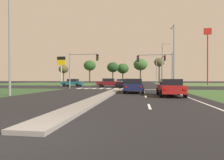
# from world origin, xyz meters

# --- Properties ---
(ground_plane) EXTENTS (200.00, 200.00, 0.00)m
(ground_plane) POSITION_xyz_m (0.00, 30.00, 0.00)
(ground_plane) COLOR black
(grass_verge_far_left) EXTENTS (35.00, 35.00, 0.01)m
(grass_verge_far_left) POSITION_xyz_m (-25.50, 54.50, 0.00)
(grass_verge_far_left) COLOR #385B2D
(grass_verge_far_left) RESTS_ON ground
(grass_verge_far_right) EXTENTS (35.00, 35.00, 0.01)m
(grass_verge_far_right) POSITION_xyz_m (25.50, 54.50, 0.00)
(grass_verge_far_right) COLOR #476B38
(grass_verge_far_right) RESTS_ON ground
(median_island_near) EXTENTS (1.20, 22.00, 0.14)m
(median_island_near) POSITION_xyz_m (0.00, 11.00, 0.07)
(median_island_near) COLOR gray
(median_island_near) RESTS_ON ground
(median_island_far) EXTENTS (1.20, 36.00, 0.14)m
(median_island_far) POSITION_xyz_m (0.00, 55.00, 0.07)
(median_island_far) COLOR gray
(median_island_far) RESTS_ON ground
(lane_dash_near) EXTENTS (0.14, 2.00, 0.01)m
(lane_dash_near) POSITION_xyz_m (3.50, 5.84, 0.01)
(lane_dash_near) COLOR silver
(lane_dash_near) RESTS_ON ground
(lane_dash_second) EXTENTS (0.14, 2.00, 0.01)m
(lane_dash_second) POSITION_xyz_m (3.50, 11.84, 0.01)
(lane_dash_second) COLOR silver
(lane_dash_second) RESTS_ON ground
(lane_dash_third) EXTENTS (0.14, 2.00, 0.01)m
(lane_dash_third) POSITION_xyz_m (3.50, 17.84, 0.01)
(lane_dash_third) COLOR silver
(lane_dash_third) RESTS_ON ground
(edge_line_right) EXTENTS (0.14, 24.00, 0.01)m
(edge_line_right) POSITION_xyz_m (6.85, 12.00, 0.01)
(edge_line_right) COLOR silver
(edge_line_right) RESTS_ON ground
(stop_bar_near) EXTENTS (6.40, 0.50, 0.01)m
(stop_bar_near) POSITION_xyz_m (3.80, 23.00, 0.01)
(stop_bar_near) COLOR silver
(stop_bar_near) RESTS_ON ground
(crosswalk_bar_near) EXTENTS (0.70, 2.80, 0.01)m
(crosswalk_bar_near) POSITION_xyz_m (-6.40, 24.80, 0.01)
(crosswalk_bar_near) COLOR silver
(crosswalk_bar_near) RESTS_ON ground
(crosswalk_bar_second) EXTENTS (0.70, 2.80, 0.01)m
(crosswalk_bar_second) POSITION_xyz_m (-5.25, 24.80, 0.01)
(crosswalk_bar_second) COLOR silver
(crosswalk_bar_second) RESTS_ON ground
(crosswalk_bar_third) EXTENTS (0.70, 2.80, 0.01)m
(crosswalk_bar_third) POSITION_xyz_m (-4.10, 24.80, 0.01)
(crosswalk_bar_third) COLOR silver
(crosswalk_bar_third) RESTS_ON ground
(crosswalk_bar_fourth) EXTENTS (0.70, 2.80, 0.01)m
(crosswalk_bar_fourth) POSITION_xyz_m (-2.95, 24.80, 0.01)
(crosswalk_bar_fourth) COLOR silver
(crosswalk_bar_fourth) RESTS_ON ground
(crosswalk_bar_fifth) EXTENTS (0.70, 2.80, 0.01)m
(crosswalk_bar_fifth) POSITION_xyz_m (-1.80, 24.80, 0.01)
(crosswalk_bar_fifth) COLOR silver
(crosswalk_bar_fifth) RESTS_ON ground
(crosswalk_bar_sixth) EXTENTS (0.70, 2.80, 0.01)m
(crosswalk_bar_sixth) POSITION_xyz_m (-0.65, 24.80, 0.01)
(crosswalk_bar_sixth) COLOR silver
(crosswalk_bar_sixth) RESTS_ON ground
(crosswalk_bar_seventh) EXTENTS (0.70, 2.80, 0.01)m
(crosswalk_bar_seventh) POSITION_xyz_m (0.50, 24.80, 0.01)
(crosswalk_bar_seventh) COLOR silver
(crosswalk_bar_seventh) RESTS_ON ground
(crosswalk_bar_eighth) EXTENTS (0.70, 2.80, 0.01)m
(crosswalk_bar_eighth) POSITION_xyz_m (1.65, 24.80, 0.01)
(crosswalk_bar_eighth) COLOR silver
(crosswalk_bar_eighth) RESTS_ON ground
(car_white_near) EXTENTS (2.02, 4.46, 1.49)m
(car_white_near) POSITION_xyz_m (-2.31, 47.06, 0.77)
(car_white_near) COLOR silver
(car_white_near) RESTS_ON ground
(car_maroon_second) EXTENTS (4.63, 2.00, 1.59)m
(car_maroon_second) POSITION_xyz_m (-2.64, 30.82, 0.81)
(car_maroon_second) COLOR maroon
(car_maroon_second) RESTS_ON ground
(car_red_third) EXTENTS (2.07, 4.32, 1.48)m
(car_red_third) POSITION_xyz_m (5.61, 12.45, 0.76)
(car_red_third) COLOR #A31919
(car_red_third) RESTS_ON ground
(car_navy_fourth) EXTENTS (2.07, 4.44, 1.51)m
(car_navy_fourth) POSITION_xyz_m (2.40, 16.11, 0.78)
(car_navy_fourth) COLOR #161E47
(car_navy_fourth) RESTS_ON ground
(car_beige_fifth) EXTENTS (2.01, 4.26, 1.52)m
(car_beige_fifth) POSITION_xyz_m (-2.31, 58.51, 0.78)
(car_beige_fifth) COLOR #BCAD8E
(car_beige_fifth) RESTS_ON ground
(car_teal_sixth) EXTENTS (4.23, 2.09, 1.51)m
(car_teal_sixth) POSITION_xyz_m (-10.30, 32.01, 0.77)
(car_teal_sixth) COLOR #19565B
(car_teal_sixth) RESTS_ON ground
(car_black_seventh) EXTENTS (4.32, 2.02, 1.52)m
(car_black_seventh) POSITION_xyz_m (1.28, 27.75, 0.78)
(car_black_seventh) COLOR black
(car_black_seventh) RESTS_ON ground
(traffic_signal_far_right) EXTENTS (0.32, 5.34, 6.14)m
(traffic_signal_far_right) POSITION_xyz_m (7.60, 34.73, 4.25)
(traffic_signal_far_right) COLOR gray
(traffic_signal_far_right) RESTS_ON ground
(traffic_signal_near_left) EXTENTS (4.66, 0.32, 5.51)m
(traffic_signal_near_left) POSITION_xyz_m (-5.91, 23.40, 3.80)
(traffic_signal_near_left) COLOR gray
(traffic_signal_near_left) RESTS_ON ground
(traffic_signal_near_right) EXTENTS (5.16, 0.32, 5.23)m
(traffic_signal_near_right) POSITION_xyz_m (5.65, 23.40, 3.65)
(traffic_signal_near_right) COLOR gray
(traffic_signal_near_right) RESTS_ON ground
(street_lamp_near) EXTENTS (0.74, 2.40, 10.14)m
(street_lamp_near) POSITION_xyz_m (-8.43, 11.08, 5.64)
(street_lamp_near) COLOR gray
(street_lamp_near) RESTS_ON ground
(street_lamp_second) EXTENTS (0.56, 1.88, 10.12)m
(street_lamp_second) POSITION_xyz_m (8.39, 26.91, 5.58)
(street_lamp_second) COLOR gray
(street_lamp_second) RESTS_ON ground
(street_lamp_third) EXTENTS (2.27, 0.53, 10.03)m
(street_lamp_third) POSITION_xyz_m (8.57, 42.21, 5.56)
(street_lamp_third) COLOR gray
(street_lamp_third) RESTS_ON ground
(street_lamp_fourth) EXTENTS (2.43, 1.06, 8.89)m
(street_lamp_fourth) POSITION_xyz_m (8.19, 58.11, 5.01)
(street_lamp_fourth) COLOR gray
(street_lamp_fourth) RESTS_ON ground
(pedestrian_at_median) EXTENTS (0.34, 0.34, 1.72)m
(pedestrian_at_median) POSITION_xyz_m (0.26, 38.30, 1.18)
(pedestrian_at_median) COLOR #9E8966
(pedestrian_at_median) RESTS_ON median_island_far
(fastfood_pole_sign) EXTENTS (1.80, 0.40, 14.23)m
(fastfood_pole_sign) POSITION_xyz_m (19.86, 46.08, 10.15)
(fastfood_pole_sign) COLOR red
(fastfood_pole_sign) RESTS_ON ground
(fuel_price_totem) EXTENTS (1.80, 0.24, 6.26)m
(fuel_price_totem) POSITION_xyz_m (-13.48, 33.97, 4.58)
(fuel_price_totem) COLOR silver
(fuel_price_totem) RESTS_ON ground
(treeline_near) EXTENTS (3.56, 3.56, 6.71)m
(treeline_near) POSITION_xyz_m (-24.94, 62.83, 5.15)
(treeline_near) COLOR #423323
(treeline_near) RESTS_ON ground
(treeline_second) EXTENTS (4.36, 4.36, 8.28)m
(treeline_second) POSITION_xyz_m (-14.94, 62.79, 6.37)
(treeline_second) COLOR #423323
(treeline_second) RESTS_ON ground
(treeline_third) EXTENTS (4.18, 4.18, 7.48)m
(treeline_third) POSITION_xyz_m (-6.43, 62.73, 5.67)
(treeline_third) COLOR #423323
(treeline_third) RESTS_ON ground
(treeline_fourth) EXTENTS (4.43, 4.43, 7.36)m
(treeline_fourth) POSITION_xyz_m (-3.24, 67.12, 5.44)
(treeline_fourth) COLOR #423323
(treeline_fourth) RESTS_ON ground
(treeline_fifth) EXTENTS (5.16, 5.16, 9.16)m
(treeline_fifth) POSITION_xyz_m (3.32, 67.89, 6.92)
(treeline_fifth) COLOR #423323
(treeline_fifth) RESTS_ON ground
(treeline_sixth) EXTENTS (3.71, 3.71, 9.29)m
(treeline_sixth) POSITION_xyz_m (10.20, 67.69, 7.56)
(treeline_sixth) COLOR #423323
(treeline_sixth) RESTS_ON ground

